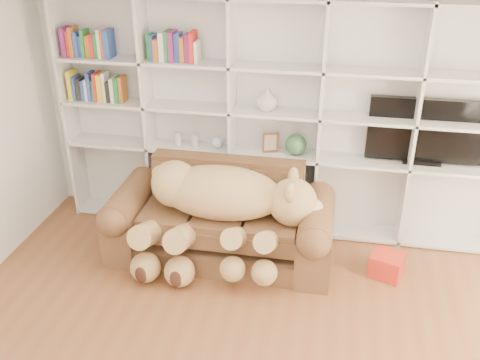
% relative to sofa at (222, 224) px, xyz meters
% --- Properties ---
extents(wall_back, '(5.00, 0.02, 2.70)m').
position_rel_sofa_xyz_m(wall_back, '(0.42, 0.81, 1.01)').
color(wall_back, white).
rests_on(wall_back, floor).
extents(bookshelf, '(4.43, 0.35, 2.40)m').
position_rel_sofa_xyz_m(bookshelf, '(0.18, 0.68, 0.97)').
color(bookshelf, silver).
rests_on(bookshelf, floor).
extents(sofa, '(2.14, 0.93, 0.90)m').
position_rel_sofa_xyz_m(sofa, '(0.00, 0.00, 0.00)').
color(sofa, brown).
rests_on(sofa, floor).
extents(teddy_bear, '(1.71, 0.91, 0.99)m').
position_rel_sofa_xyz_m(teddy_bear, '(0.03, -0.18, 0.30)').
color(teddy_bear, tan).
rests_on(teddy_bear, sofa).
extents(throw_pillow, '(0.41, 0.27, 0.40)m').
position_rel_sofa_xyz_m(throw_pillow, '(-0.46, 0.15, 0.31)').
color(throw_pillow, '#5C0F17').
rests_on(throw_pillow, sofa).
extents(gift_box, '(0.35, 0.34, 0.23)m').
position_rel_sofa_xyz_m(gift_box, '(1.59, -0.07, -0.23)').
color(gift_box, red).
rests_on(gift_box, floor).
extents(tv, '(1.09, 0.18, 0.65)m').
position_rel_sofa_xyz_m(tv, '(1.86, 0.67, 0.84)').
color(tv, black).
rests_on(tv, bookshelf).
extents(picture_frame, '(0.16, 0.08, 0.20)m').
position_rel_sofa_xyz_m(picture_frame, '(0.38, 0.62, 0.64)').
color(picture_frame, '#58301E').
rests_on(picture_frame, bookshelf).
extents(green_vase, '(0.21, 0.21, 0.21)m').
position_rel_sofa_xyz_m(green_vase, '(0.63, 0.62, 0.63)').
color(green_vase, '#31613C').
rests_on(green_vase, bookshelf).
extents(figurine_tall, '(0.08, 0.08, 0.14)m').
position_rel_sofa_xyz_m(figurine_tall, '(-0.60, 0.62, 0.60)').
color(figurine_tall, beige).
rests_on(figurine_tall, bookshelf).
extents(figurine_short, '(0.09, 0.09, 0.14)m').
position_rel_sofa_xyz_m(figurine_short, '(-0.42, 0.62, 0.59)').
color(figurine_short, beige).
rests_on(figurine_short, bookshelf).
extents(snow_globe, '(0.12, 0.12, 0.12)m').
position_rel_sofa_xyz_m(snow_globe, '(-0.18, 0.62, 0.59)').
color(snow_globe, silver).
rests_on(snow_globe, bookshelf).
extents(shelf_vase, '(0.28, 0.28, 0.22)m').
position_rel_sofa_xyz_m(shelf_vase, '(0.33, 0.62, 1.08)').
color(shelf_vase, beige).
rests_on(shelf_vase, bookshelf).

